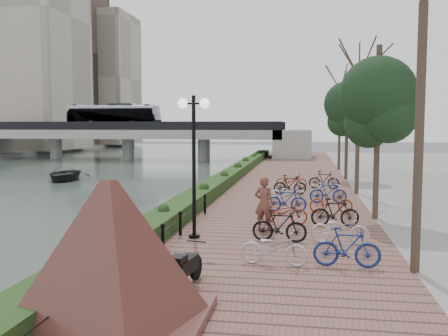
% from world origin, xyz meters
% --- Properties ---
extents(ground, '(220.00, 220.00, 0.00)m').
position_xyz_m(ground, '(0.00, 0.00, 0.00)').
color(ground, '#59595B').
rests_on(ground, ground).
extents(river_water, '(30.00, 130.00, 0.02)m').
position_xyz_m(river_water, '(-15.00, 25.00, 0.01)').
color(river_water, '#4B5E53').
rests_on(river_water, ground).
extents(promenade, '(8.00, 75.00, 0.50)m').
position_xyz_m(promenade, '(4.00, 17.50, 0.25)').
color(promenade, brown).
rests_on(promenade, ground).
extents(hedge, '(1.10, 56.00, 0.60)m').
position_xyz_m(hedge, '(0.60, 20.00, 0.80)').
color(hedge, '#193C15').
rests_on(hedge, promenade).
extents(chain_fence, '(0.10, 14.10, 0.70)m').
position_xyz_m(chain_fence, '(1.40, 2.00, 0.85)').
color(chain_fence, black).
rests_on(chain_fence, promenade).
extents(granite_monument, '(4.85, 4.85, 2.62)m').
position_xyz_m(granite_monument, '(2.05, -2.42, 1.83)').
color(granite_monument, '#4F2E22').
rests_on(granite_monument, promenade).
extents(lamppost, '(1.02, 0.32, 4.46)m').
position_xyz_m(lamppost, '(1.92, 4.72, 3.75)').
color(lamppost, black).
rests_on(lamppost, promenade).
extents(motorcycle, '(0.69, 1.54, 0.93)m').
position_xyz_m(motorcycle, '(2.80, -0.03, 0.96)').
color(motorcycle, black).
rests_on(motorcycle, promenade).
extents(pedestrian, '(0.74, 0.55, 1.83)m').
position_xyz_m(pedestrian, '(4.00, 6.17, 1.41)').
color(pedestrian, brown).
rests_on(pedestrian, promenade).
extents(bicycle_parking, '(2.40, 17.32, 1.00)m').
position_xyz_m(bicycle_parking, '(5.49, 9.88, 0.97)').
color(bicycle_parking, silver).
rests_on(bicycle_parking, promenade).
extents(street_trees, '(3.20, 37.12, 6.80)m').
position_xyz_m(street_trees, '(8.00, 12.68, 3.69)').
color(street_trees, '#372A20').
rests_on(street_trees, promenade).
extents(bridge, '(36.00, 10.77, 6.50)m').
position_xyz_m(bridge, '(-15.34, 45.00, 3.37)').
color(bridge, gray).
rests_on(bridge, ground).
extents(boat, '(3.77, 4.77, 0.89)m').
position_xyz_m(boat, '(-11.91, 23.28, 0.47)').
color(boat, black).
rests_on(boat, river_water).
extents(far_buildings, '(35.00, 38.00, 38.00)m').
position_xyz_m(far_buildings, '(-41.66, 65.91, 16.12)').
color(far_buildings, '#ACA28F').
rests_on(far_buildings, far_bank).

